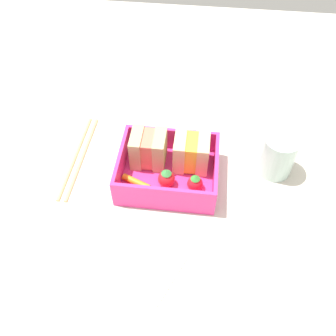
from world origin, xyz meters
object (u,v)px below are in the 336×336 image
sandwich_center_left (191,153)px  carrot_stick_far_left (136,182)px  folded_napkin (135,259)px  strawberry_left (167,179)px  sandwich_left (148,149)px  strawberry_far_left (195,183)px  chopstick_pair (79,156)px  drinking_glass (278,155)px

sandwich_center_left → carrot_stick_far_left: size_ratio=1.19×
carrot_stick_far_left → folded_napkin: (1.90, -12.59, -1.54)cm
carrot_stick_far_left → strawberry_left: strawberry_left is taller
sandwich_left → carrot_stick_far_left: bearing=-103.5°
strawberry_left → strawberry_far_left: size_ratio=1.08×
chopstick_pair → folded_napkin: size_ratio=1.53×
sandwich_left → chopstick_pair: (-12.73, 0.30, -3.80)cm
sandwich_center_left → chopstick_pair: sandwich_center_left is taller
carrot_stick_far_left → strawberry_left: size_ratio=1.48×
chopstick_pair → sandwich_center_left: bearing=-0.9°
carrot_stick_far_left → drinking_glass: (22.67, 6.83, 2.00)cm
sandwich_center_left → drinking_glass: bearing=6.0°
sandwich_left → folded_napkin: (0.62, -17.93, -3.95)cm
carrot_stick_far_left → folded_napkin: carrot_stick_far_left is taller
carrot_stick_far_left → strawberry_far_left: size_ratio=1.60×
carrot_stick_far_left → sandwich_left: bearing=76.5°
strawberry_far_left → folded_napkin: (-7.58, -12.85, -2.38)cm
strawberry_far_left → chopstick_pair: size_ratio=0.16×
strawberry_far_left → folded_napkin: 15.11cm
strawberry_far_left → sandwich_left: bearing=148.3°
folded_napkin → strawberry_left: bearing=76.6°
sandwich_left → chopstick_pair: 13.29cm
sandwich_center_left → strawberry_far_left: bearing=-78.2°
carrot_stick_far_left → chopstick_pair: 12.83cm
chopstick_pair → sandwich_left: bearing=-1.3°
chopstick_pair → strawberry_left: bearing=-17.0°
carrot_stick_far_left → chopstick_pair: size_ratio=0.26×
sandwich_center_left → strawberry_far_left: (1.06, -5.08, -1.57)cm
sandwich_left → strawberry_far_left: bearing=-31.7°
strawberry_left → drinking_glass: (17.64, 6.23, 1.04)cm
sandwich_left → folded_napkin: size_ratio=0.46×
strawberry_left → sandwich_center_left: bearing=54.4°
strawberry_left → drinking_glass: bearing=19.5°
sandwich_left → strawberry_far_left: 9.77cm
strawberry_far_left → carrot_stick_far_left: bearing=-178.4°
sandwich_left → drinking_glass: drinking_glass is taller
strawberry_far_left → folded_napkin: bearing=-120.5°
sandwich_left → chopstick_pair: bearing=178.7°
sandwich_left → drinking_glass: bearing=4.0°
chopstick_pair → folded_napkin: 22.59cm
drinking_glass → folded_napkin: 28.65cm
carrot_stick_far_left → strawberry_far_left: (9.49, 0.26, 0.84)cm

